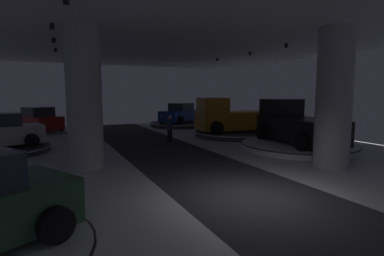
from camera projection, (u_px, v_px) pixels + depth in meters
name	position (u px, v px, depth m)	size (l,w,h in m)	color
ground	(255.00, 198.00, 8.84)	(24.00, 44.00, 0.06)	silver
column_right	(334.00, 99.00, 12.08)	(1.37, 1.37, 5.50)	#ADADB2
column_left	(84.00, 99.00, 11.85)	(1.34, 1.34, 5.50)	#ADADB2
display_platform_far_right	(235.00, 133.00, 21.24)	(5.68, 5.68, 0.34)	#333338
pickup_truck_far_right	(231.00, 118.00, 21.02)	(5.53, 3.20, 2.30)	#B77519
display_platform_deep_left	(38.00, 132.00, 22.19)	(5.40, 5.40, 0.26)	silver
display_car_deep_left	(38.00, 120.00, 22.07)	(3.59, 4.56, 1.71)	maroon
display_platform_deep_right	(180.00, 124.00, 27.47)	(5.45, 5.45, 0.34)	#333338
display_car_deep_right	(180.00, 114.00, 27.39)	(4.50, 3.81, 1.71)	navy
display_platform_mid_right	(298.00, 146.00, 16.32)	(6.03, 6.03, 0.32)	silver
pickup_truck_mid_right	(295.00, 125.00, 16.50)	(3.26, 5.55, 2.30)	black
visitor_walking_near	(170.00, 127.00, 18.64)	(0.32, 0.32, 1.59)	black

